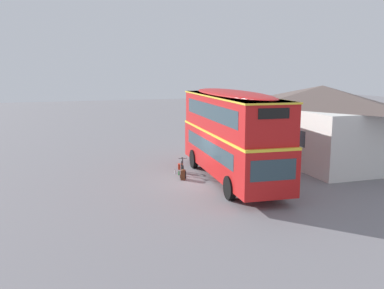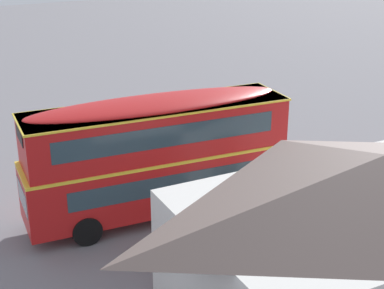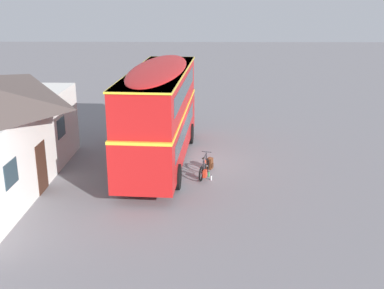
% 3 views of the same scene
% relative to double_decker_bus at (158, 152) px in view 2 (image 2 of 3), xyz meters
% --- Properties ---
extents(ground_plane, '(120.00, 120.00, 0.00)m').
position_rel_double_decker_bus_xyz_m(ground_plane, '(-0.22, -1.48, -2.64)').
color(ground_plane, slate).
extents(double_decker_bus, '(10.56, 3.24, 4.79)m').
position_rel_double_decker_bus_xyz_m(double_decker_bus, '(0.00, 0.00, 0.00)').
color(double_decker_bus, black).
rests_on(double_decker_bus, ground).
extents(touring_bicycle, '(1.68, 0.59, 1.06)m').
position_rel_double_decker_bus_xyz_m(touring_bicycle, '(-1.96, -2.12, -2.27)').
color(touring_bicycle, black).
rests_on(touring_bicycle, ground).
extents(backpack_on_ground, '(0.37, 0.36, 0.57)m').
position_rel_double_decker_bus_xyz_m(backpack_on_ground, '(-0.85, -2.40, -2.35)').
color(backpack_on_ground, '#592D19').
rests_on(backpack_on_ground, ground).
extents(water_bottle_clear_plastic, '(0.07, 0.07, 0.25)m').
position_rel_double_decker_bus_xyz_m(water_bottle_clear_plastic, '(-2.30, -2.43, -2.53)').
color(water_bottle_clear_plastic, silver).
rests_on(water_bottle_clear_plastic, ground).
extents(water_bottle_green_metal, '(0.07, 0.07, 0.25)m').
position_rel_double_decker_bus_xyz_m(water_bottle_green_metal, '(-1.86, -2.33, -2.53)').
color(water_bottle_green_metal, green).
rests_on(water_bottle_green_metal, ground).
extents(pub_building, '(12.32, 7.38, 4.81)m').
position_rel_double_decker_bus_xyz_m(pub_building, '(-3.53, 8.04, -0.19)').
color(pub_building, silver).
rests_on(pub_building, ground).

